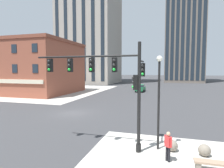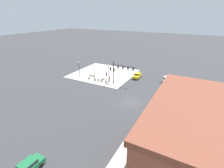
{
  "view_description": "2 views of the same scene",
  "coord_description": "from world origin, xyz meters",
  "views": [
    {
      "loc": [
        10.48,
        -19.48,
        5.03
      ],
      "look_at": [
        4.56,
        0.82,
        3.43
      ],
      "focal_mm": 30.48,
      "sensor_mm": 36.0,
      "label": 1
    },
    {
      "loc": [
        -12.36,
        32.01,
        19.24
      ],
      "look_at": [
        5.66,
        -1.38,
        2.99
      ],
      "focal_mm": 26.3,
      "sensor_mm": 36.0,
      "label": 2
    }
  ],
  "objects": [
    {
      "name": "pedestrian_at_curb",
      "position": [
        10.6,
        -8.95,
        0.95
      ],
      "size": [
        0.41,
        0.42,
        1.67
      ],
      "color": "black",
      "rests_on": "ground"
    },
    {
      "name": "car_main_northbound_far",
      "position": [
        4.62,
        23.75,
        0.92
      ],
      "size": [
        1.99,
        4.45,
        1.68
      ],
      "color": "#1E6B3D",
      "rests_on": "ground"
    },
    {
      "name": "bollard_sphere_curb_e",
      "position": [
        17.4,
        -7.64,
        0.35
      ],
      "size": [
        0.69,
        0.69,
        0.69
      ],
      "primitive_type": "sphere",
      "color": "gray",
      "rests_on": "ground"
    },
    {
      "name": "street_lamp_mid_sidewalk",
      "position": [
        15.12,
        -7.37,
        3.47
      ],
      "size": [
        0.36,
        0.36,
        5.55
      ],
      "color": "black",
      "rests_on": "ground"
    },
    {
      "name": "bench_mid_block",
      "position": [
        18.07,
        -10.1,
        0.33
      ],
      "size": [
        1.82,
        0.58,
        0.49
      ],
      "color": "#9E7F66",
      "rests_on": "ground"
    },
    {
      "name": "sidewalk_corner_slab",
      "position": [
        16.0,
        -14.5,
        0.0
      ],
      "size": [
        20.0,
        19.0,
        0.02
      ],
      "primitive_type": "cube",
      "color": "#B7B2A8",
      "rests_on": "ground"
    },
    {
      "name": "bollard_sphere_curb_c",
      "position": [
        13.96,
        -7.93,
        0.35
      ],
      "size": [
        0.69,
        0.69,
        0.69
      ],
      "primitive_type": "sphere",
      "color": "gray",
      "rests_on": "ground"
    },
    {
      "name": "bench_near_signal",
      "position": [
        12.77,
        -9.37,
        0.33
      ],
      "size": [
        1.81,
        0.51,
        0.49
      ],
      "color": "#9E7F66",
      "rests_on": "ground"
    },
    {
      "name": "car_main_northbound_near",
      "position": [
        -15.77,
        -3.89,
        0.92
      ],
      "size": [
        4.45,
        1.98,
        1.68
      ],
      "color": "#99999E",
      "rests_on": "ground"
    },
    {
      "name": "street_lamp_corner_far",
      "position": [
        21.1,
        -7.57,
        3.31
      ],
      "size": [
        0.36,
        0.36,
        5.26
      ],
      "color": "black",
      "rests_on": "ground"
    },
    {
      "name": "car_cross_eastbound",
      "position": [
        4.16,
        -15.93,
        0.92
      ],
      "size": [
        2.08,
        4.49,
        1.68
      ],
      "color": "gold",
      "rests_on": "ground"
    },
    {
      "name": "ground_plane",
      "position": [
        0.0,
        0.0,
        0.0
      ],
      "size": [
        320.0,
        320.0,
        0.0
      ],
      "primitive_type": "plane",
      "color": "#38383A"
    },
    {
      "name": "bollard_sphere_curb_b",
      "position": [
        12.66,
        -7.67,
        0.35
      ],
      "size": [
        0.69,
        0.69,
        0.69
      ],
      "primitive_type": "sphere",
      "color": "gray",
      "rests_on": "ground"
    },
    {
      "name": "car_main_southbound_far",
      "position": [
        -4.82,
        -17.04,
        0.92
      ],
      "size": [
        2.07,
        4.49,
        1.68
      ],
      "color": "#99999E",
      "rests_on": "ground"
    },
    {
      "name": "pedestrian_near_bench",
      "position": [
        13.47,
        -11.97,
        0.96
      ],
      "size": [
        0.54,
        0.25,
        1.68
      ],
      "color": "black",
      "rests_on": "ground"
    },
    {
      "name": "bollard_sphere_curb_a",
      "position": [
        10.85,
        -7.48,
        0.35
      ],
      "size": [
        0.69,
        0.69,
        0.69
      ],
      "primitive_type": "sphere",
      "color": "gray",
      "rests_on": "ground"
    },
    {
      "name": "traffic_signal_main",
      "position": [
        7.11,
        -8.03,
        4.45
      ],
      "size": [
        7.15,
        2.09,
        6.67
      ],
      "color": "black",
      "rests_on": "ground"
    },
    {
      "name": "bollard_sphere_curb_d",
      "position": [
        15.0,
        -7.59,
        0.35
      ],
      "size": [
        0.69,
        0.69,
        0.69
      ],
      "primitive_type": "sphere",
      "color": "gray",
      "rests_on": "ground"
    },
    {
      "name": "street_lamp_corner_near",
      "position": [
        10.0,
        -7.43,
        3.65
      ],
      "size": [
        0.36,
        0.36,
        5.88
      ],
      "color": "black",
      "rests_on": "ground"
    }
  ]
}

